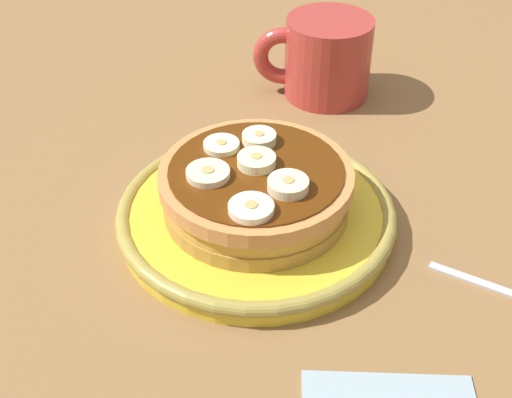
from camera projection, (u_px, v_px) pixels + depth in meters
The scene contains 10 objects.
ground_plane at pixel (256, 239), 58.34cm from camera, with size 140.00×140.00×3.00cm, color olive.
plate at pixel (256, 215), 56.72cm from camera, with size 22.60×22.60×2.08cm.
pancake_stack at pixel (257, 190), 55.03cm from camera, with size 15.52×15.64×3.97cm.
banana_slice_0 at pixel (255, 161), 54.14cm from camera, with size 3.02×3.02×1.04cm.
banana_slice_1 at pixel (221, 146), 56.13cm from camera, with size 2.92×2.92×0.71cm.
banana_slice_2 at pixel (250, 209), 49.76cm from camera, with size 3.33×3.33×0.79cm.
banana_slice_3 at pixel (262, 139), 56.62cm from camera, with size 2.79×2.79×1.03cm.
banana_slice_4 at pixel (288, 186), 51.68cm from camera, with size 3.10×3.10×1.06cm.
banana_slice_5 at pixel (208, 174), 53.06cm from camera, with size 3.37×3.37×0.79cm.
coffee_mug at pixel (324, 56), 71.87cm from camera, with size 12.20×8.85×8.31cm.
Camera 1 is at (-2.96, 43.64, 37.25)cm, focal length 49.08 mm.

